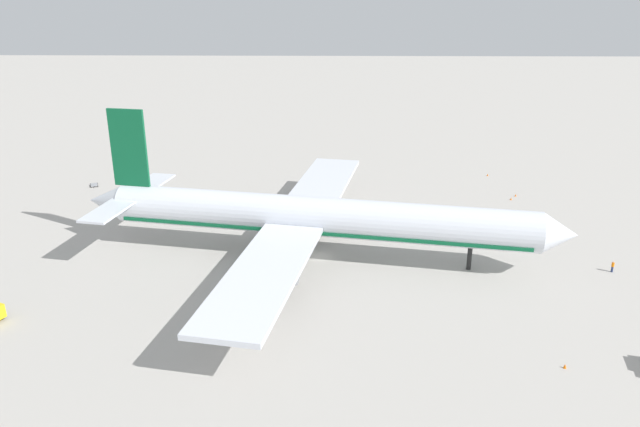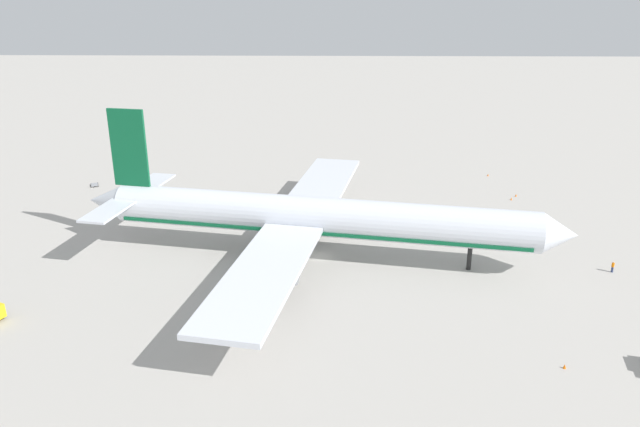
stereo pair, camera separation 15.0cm
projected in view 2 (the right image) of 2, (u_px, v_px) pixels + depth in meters
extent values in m
plane|color=#ADA8A0|center=(319.00, 256.00, 95.92)|extent=(600.00, 600.00, 0.00)
cylinder|color=silver|center=(319.00, 217.00, 93.55)|extent=(65.94, 17.94, 6.11)
cone|color=silver|center=(560.00, 234.00, 86.85)|extent=(5.89, 6.77, 5.99)
cone|color=silver|center=(107.00, 201.00, 100.36)|extent=(7.06, 6.82, 5.81)
cube|color=#0C5933|center=(129.00, 148.00, 96.14)|extent=(5.99, 1.58, 12.50)
cube|color=silver|center=(150.00, 184.00, 105.17)|extent=(6.40, 12.07, 0.36)
cube|color=silver|center=(110.00, 210.00, 92.98)|extent=(6.40, 12.07, 0.36)
cube|color=silver|center=(323.00, 184.00, 112.11)|extent=(14.70, 33.38, 0.70)
cylinder|color=slate|center=(323.00, 203.00, 108.20)|extent=(5.22, 4.25, 3.46)
cube|color=silver|center=(263.00, 274.00, 76.89)|extent=(14.70, 33.38, 0.70)
cylinder|color=slate|center=(281.00, 272.00, 81.82)|extent=(5.12, 4.00, 3.21)
cylinder|color=black|center=(469.00, 258.00, 90.91)|extent=(0.70, 0.70, 3.70)
cylinder|color=black|center=(306.00, 232.00, 100.53)|extent=(0.70, 0.70, 3.70)
cylinder|color=black|center=(291.00, 257.00, 91.26)|extent=(0.70, 0.70, 3.70)
cube|color=#0C5933|center=(319.00, 227.00, 94.14)|extent=(63.30, 17.17, 0.50)
cylinder|color=black|center=(2.00, 315.00, 77.97)|extent=(0.95, 0.63, 0.90)
cube|color=gray|center=(94.00, 185.00, 129.90)|extent=(2.15, 2.59, 0.15)
cylinder|color=#333338|center=(95.00, 187.00, 128.66)|extent=(0.30, 0.58, 0.08)
cylinder|color=black|center=(98.00, 186.00, 129.42)|extent=(0.26, 0.42, 0.40)
cylinder|color=black|center=(91.00, 186.00, 128.95)|extent=(0.26, 0.42, 0.40)
cylinder|color=black|center=(98.00, 183.00, 130.90)|extent=(0.26, 0.42, 0.40)
cylinder|color=black|center=(91.00, 184.00, 130.42)|extent=(0.26, 0.42, 0.40)
cylinder|color=navy|center=(612.00, 269.00, 90.47)|extent=(0.39, 0.39, 0.87)
cylinder|color=orange|center=(613.00, 265.00, 90.20)|extent=(0.48, 0.48, 0.65)
sphere|color=beige|center=(614.00, 262.00, 90.04)|extent=(0.24, 0.24, 0.24)
cone|color=orange|center=(511.00, 199.00, 121.26)|extent=(0.36, 0.36, 0.55)
cone|color=orange|center=(516.00, 195.00, 123.35)|extent=(0.36, 0.36, 0.55)
cone|color=orange|center=(488.00, 175.00, 136.66)|extent=(0.36, 0.36, 0.55)
cone|color=orange|center=(565.00, 366.00, 67.63)|extent=(0.36, 0.36, 0.55)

